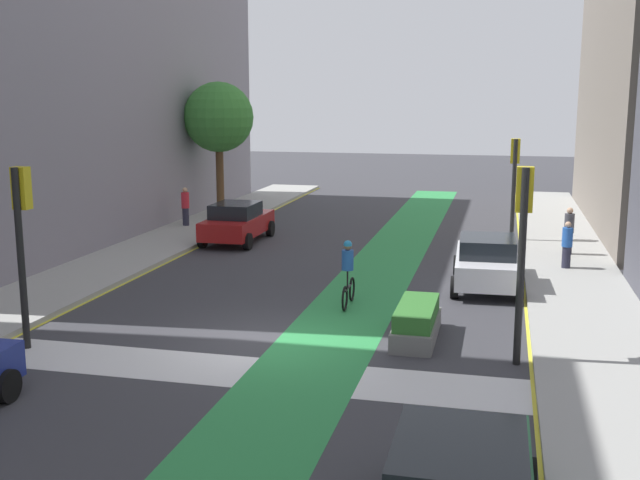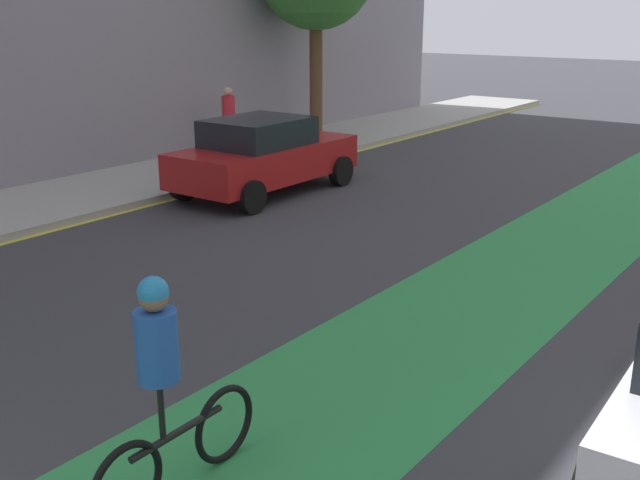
{
  "view_description": "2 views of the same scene",
  "coord_description": "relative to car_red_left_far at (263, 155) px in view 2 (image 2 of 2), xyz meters",
  "views": [
    {
      "loc": [
        5.2,
        -16.4,
        5.67
      ],
      "look_at": [
        -0.24,
        6.26,
        1.28
      ],
      "focal_mm": 42.94,
      "sensor_mm": 36.0,
      "label": 1
    },
    {
      "loc": [
        5.2,
        0.04,
        3.68
      ],
      "look_at": [
        0.97,
        5.74,
        1.5
      ],
      "focal_mm": 42.37,
      "sensor_mm": 36.0,
      "label": 2
    }
  ],
  "objects": [
    {
      "name": "car_red_left_far",
      "position": [
        0.0,
        0.0,
        0.0
      ],
      "size": [
        2.05,
        4.21,
        1.57
      ],
      "color": "#A51919",
      "rests_on": "ground_plane"
    },
    {
      "name": "pedestrian_sidewalk_left_a",
      "position": [
        -3.21,
        2.4,
        0.19
      ],
      "size": [
        0.34,
        0.34,
        1.65
      ],
      "color": "#262638",
      "rests_on": "sidewalk_left"
    },
    {
      "name": "cyclist_in_lane",
      "position": [
        6.11,
        -8.23,
        0.17
      ],
      "size": [
        0.32,
        1.73,
        1.86
      ],
      "color": "black",
      "rests_on": "ground_plane"
    }
  ]
}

